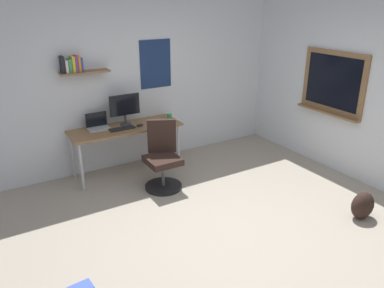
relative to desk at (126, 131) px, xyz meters
The scene contains 11 objects.
ground_plane 2.22m from the desk, 79.52° to the right, with size 5.20×5.20×0.00m, color #9E9384.
wall_back 0.83m from the desk, 44.23° to the left, with size 5.00×0.30×2.60m.
wall_right 3.56m from the desk, 35.97° to the right, with size 0.22×5.00×2.60m.
desk is the anchor object (origin of this frame).
office_chair 0.77m from the desk, 69.89° to the right, with size 0.54×0.56×0.95m.
laptop 0.41m from the desk, 159.10° to the left, with size 0.31×0.21×0.23m.
monitor_primary 0.36m from the desk, 66.12° to the left, with size 0.46×0.17×0.46m.
keyboard 0.14m from the desk, 138.59° to the right, with size 0.37×0.13×0.02m, color black.
computer_mouse 0.23m from the desk, 20.05° to the right, with size 0.10×0.06×0.03m, color #262628.
coffee_mug 0.73m from the desk, ahead, with size 0.08×0.08×0.09m, color #338C4C.
backpack 3.35m from the desk, 54.04° to the right, with size 0.32×0.22×0.34m, color black.
Camera 1 is at (-2.25, -2.93, 2.53)m, focal length 35.20 mm.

